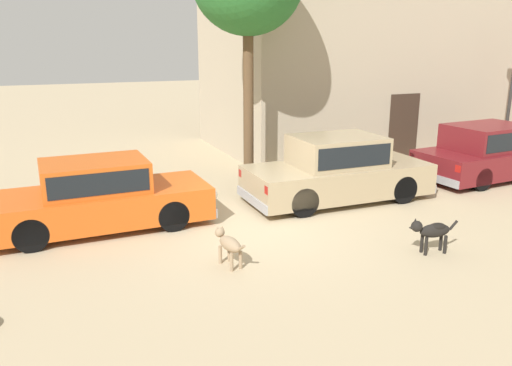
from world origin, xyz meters
TOP-DOWN VIEW (x-y plane):
  - ground_plane at (0.00, 0.00)m, footprint 80.00×80.00m
  - parked_sedan_nearest at (-2.92, 1.25)m, footprint 4.57×1.81m
  - parked_sedan_second at (2.54, 1.07)m, footprint 4.53×1.83m
  - parked_sedan_third at (7.52, 1.25)m, footprint 4.56×2.13m
  - apartment_block at (8.84, 7.05)m, footprint 13.98×6.05m
  - stray_dog_spotted at (-1.10, -1.47)m, footprint 0.34×0.94m
  - stray_dog_tan at (2.42, -2.38)m, footprint 0.97×0.30m

SIDE VIEW (x-z plane):
  - ground_plane at x=0.00m, z-range 0.00..0.00m
  - stray_dog_spotted at x=-1.10m, z-range 0.08..0.69m
  - stray_dog_tan at x=2.42m, z-range 0.10..0.77m
  - parked_sedan_nearest at x=-2.92m, z-range -0.01..1.40m
  - parked_sedan_third at x=7.52m, z-range 0.00..1.50m
  - parked_sedan_second at x=2.54m, z-range -0.02..1.54m
  - apartment_block at x=8.84m, z-range 0.00..9.19m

